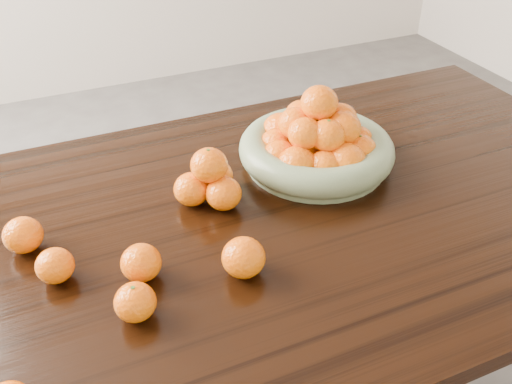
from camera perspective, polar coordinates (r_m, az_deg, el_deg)
name	(u,v)px	position (r m, az deg, el deg)	size (l,w,h in m)	color
dining_table	(236,254)	(1.27, -1.97, -6.20)	(2.00, 1.00, 0.75)	black
fruit_bowl	(317,143)	(1.38, 6.13, 4.91)	(0.38, 0.38, 0.20)	gray
orange_pyramid	(210,181)	(1.25, -4.63, 1.14)	(0.15, 0.15, 0.13)	orange
loose_orange_0	(135,302)	(1.01, -11.99, -10.72)	(0.07, 0.07, 0.07)	orange
loose_orange_1	(141,263)	(1.08, -11.42, -6.95)	(0.08, 0.08, 0.07)	orange
loose_orange_2	(244,257)	(1.07, -1.26, -6.56)	(0.08, 0.08, 0.08)	orange
loose_orange_3	(23,235)	(1.21, -22.28, -4.00)	(0.08, 0.08, 0.07)	orange
loose_orange_4	(55,266)	(1.12, -19.46, -6.95)	(0.07, 0.07, 0.07)	orange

